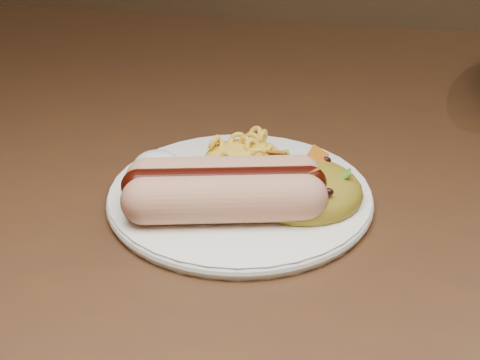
# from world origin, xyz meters

# --- Properties ---
(table) EXTENTS (1.60, 0.90, 0.75)m
(table) POSITION_xyz_m (0.00, 0.00, 0.66)
(table) COLOR #402511
(table) RESTS_ON floor
(plate) EXTENTS (0.28, 0.28, 0.01)m
(plate) POSITION_xyz_m (-0.05, -0.14, 0.76)
(plate) COLOR white
(plate) RESTS_ON table
(hotdog) EXTENTS (0.14, 0.10, 0.04)m
(hotdog) POSITION_xyz_m (-0.06, -0.17, 0.78)
(hotdog) COLOR tan
(hotdog) RESTS_ON plate
(mac_and_cheese) EXTENTS (0.10, 0.09, 0.03)m
(mac_and_cheese) POSITION_xyz_m (-0.06, -0.09, 0.78)
(mac_and_cheese) COLOR yellow
(mac_and_cheese) RESTS_ON plate
(sour_cream) EXTENTS (0.06, 0.06, 0.03)m
(sour_cream) POSITION_xyz_m (-0.13, -0.13, 0.78)
(sour_cream) COLOR white
(sour_cream) RESTS_ON plate
(taco_salad) EXTENTS (0.11, 0.10, 0.05)m
(taco_salad) POSITION_xyz_m (0.00, -0.14, 0.78)
(taco_salad) COLOR orange
(taco_salad) RESTS_ON plate
(fork) EXTENTS (0.07, 0.16, 0.00)m
(fork) POSITION_xyz_m (-0.13, -0.17, 0.75)
(fork) COLOR white
(fork) RESTS_ON table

